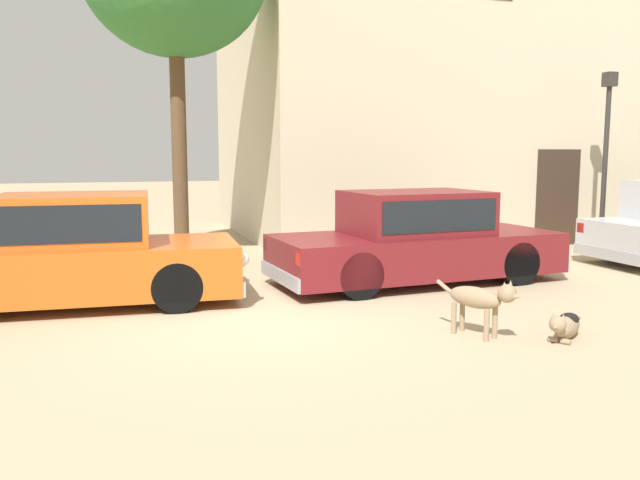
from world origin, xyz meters
The scene contains 7 objects.
ground_plane centered at (0.00, 0.00, 0.00)m, with size 80.00×80.00×0.00m, color tan.
parked_sedan_nearest centered at (-2.11, 1.36, 0.73)m, with size 4.38×1.97×1.49m.
parked_sedan_second centered at (2.87, 1.35, 0.71)m, with size 4.74×2.01×1.44m.
apartment_block centered at (10.34, 7.63, 4.19)m, with size 17.85×7.01×8.38m.
stray_dog_spotted centered at (3.02, -2.01, 0.15)m, with size 0.85×0.64×0.35m.
stray_dog_tan centered at (2.15, -1.68, 0.44)m, with size 0.52×1.01×0.68m.
street_lamp centered at (7.93, 3.05, 2.33)m, with size 0.22×0.22×3.62m.
Camera 1 is at (-1.71, -7.77, 2.02)m, focal length 36.58 mm.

